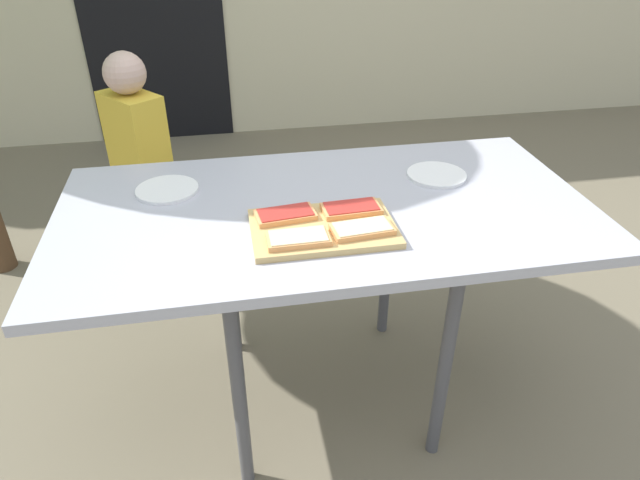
{
  "coord_description": "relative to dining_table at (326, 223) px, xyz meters",
  "views": [
    {
      "loc": [
        -0.26,
        -1.35,
        1.5
      ],
      "look_at": [
        -0.02,
        0.0,
        0.63
      ],
      "focal_mm": 31.44,
      "sensor_mm": 36.0,
      "label": 1
    }
  ],
  "objects": [
    {
      "name": "pizza_slice_far_right",
      "position": [
        0.06,
        -0.07,
        0.08
      ],
      "size": [
        0.16,
        0.09,
        0.02
      ],
      "color": "#E79C5C",
      "rests_on": "cutting_board"
    },
    {
      "name": "plate_white_left",
      "position": [
        -0.44,
        0.17,
        0.06
      ],
      "size": [
        0.18,
        0.18,
        0.01
      ],
      "primitive_type": "cylinder",
      "color": "white",
      "rests_on": "dining_table"
    },
    {
      "name": "plate_white_right",
      "position": [
        0.37,
        0.12,
        0.06
      ],
      "size": [
        0.18,
        0.18,
        0.01
      ],
      "primitive_type": "cylinder",
      "color": "white",
      "rests_on": "dining_table"
    },
    {
      "name": "cutting_board",
      "position": [
        -0.03,
        -0.13,
        0.07
      ],
      "size": [
        0.37,
        0.24,
        0.02
      ],
      "primitive_type": "cube",
      "color": "tan",
      "rests_on": "dining_table"
    },
    {
      "name": "pizza_slice_near_right",
      "position": [
        0.06,
        -0.18,
        0.08
      ],
      "size": [
        0.16,
        0.09,
        0.02
      ],
      "color": "#E79C5C",
      "rests_on": "cutting_board"
    },
    {
      "name": "dining_table",
      "position": [
        0.0,
        0.0,
        0.0
      ],
      "size": [
        1.49,
        0.77,
        0.75
      ],
      "color": "#B0B0BD",
      "rests_on": "ground"
    },
    {
      "name": "child_left",
      "position": [
        -0.59,
        0.76,
        -0.12
      ],
      "size": [
        0.26,
        0.28,
        1.01
      ],
      "color": "#2C4751",
      "rests_on": "ground"
    },
    {
      "name": "pizza_slice_near_left",
      "position": [
        -0.11,
        -0.2,
        0.08
      ],
      "size": [
        0.16,
        0.08,
        0.02
      ],
      "color": "#E79C5C",
      "rests_on": "cutting_board"
    },
    {
      "name": "ground_plane",
      "position": [
        0.0,
        0.0,
        -0.69
      ],
      "size": [
        16.0,
        16.0,
        0.0
      ],
      "primitive_type": "plane",
      "color": "#6F6650"
    },
    {
      "name": "pizza_slice_far_left",
      "position": [
        -0.12,
        -0.08,
        0.08
      ],
      "size": [
        0.16,
        0.1,
        0.02
      ],
      "color": "#E79C5C",
      "rests_on": "cutting_board"
    }
  ]
}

